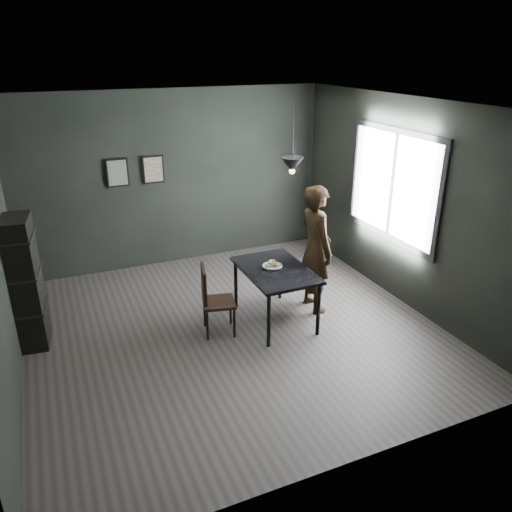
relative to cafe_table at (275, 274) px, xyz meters
name	(u,v)px	position (x,y,z in m)	size (l,w,h in m)	color
ground	(233,329)	(-0.60, 0.00, -0.67)	(5.00, 5.00, 0.00)	#35302E
back_wall	(175,179)	(-0.60, 2.50, 0.73)	(5.00, 0.10, 2.80)	black
ceiling	(228,104)	(-0.60, 0.00, 2.13)	(5.00, 5.00, 0.02)	silver
window_assembly	(392,185)	(1.87, 0.20, 0.93)	(0.04, 1.96, 1.56)	white
cafe_table	(275,274)	(0.00, 0.00, 0.00)	(0.80, 1.20, 0.75)	black
white_plate	(272,266)	(-0.01, 0.07, 0.08)	(0.23, 0.23, 0.01)	silver
donut_pile	(272,264)	(-0.01, 0.07, 0.12)	(0.19, 0.13, 0.08)	beige
woman	(316,249)	(0.65, 0.11, 0.21)	(0.64, 0.42, 1.76)	black
wood_chair	(212,296)	(-0.85, 0.04, -0.16)	(0.47, 0.47, 0.90)	black
shelf_unit	(26,283)	(-2.92, 0.69, 0.14)	(0.31, 0.54, 1.62)	black
pendant_lamp	(292,165)	(0.25, 0.10, 1.38)	(0.28, 0.28, 0.86)	black
framed_print_left	(117,173)	(-1.50, 2.47, 0.93)	(0.34, 0.04, 0.44)	black
framed_print_right	(153,169)	(-0.95, 2.47, 0.93)	(0.34, 0.04, 0.44)	black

